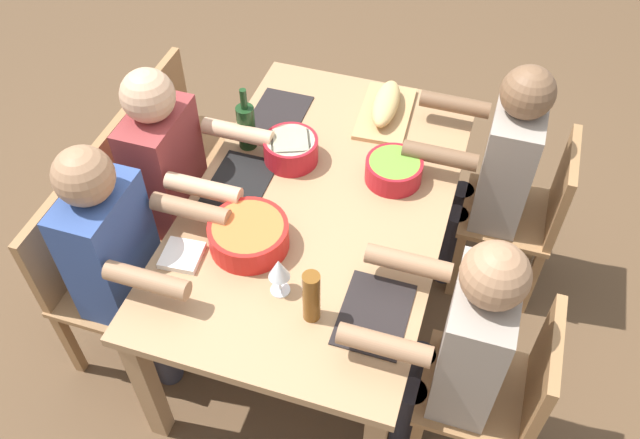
% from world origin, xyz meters
% --- Properties ---
extents(ground_plane, '(8.00, 8.00, 0.00)m').
position_xyz_m(ground_plane, '(0.00, 0.00, 0.00)').
color(ground_plane, brown).
extents(dining_table, '(1.65, 1.00, 0.74)m').
position_xyz_m(dining_table, '(0.00, 0.00, 0.66)').
color(dining_table, '#A87F56').
rests_on(dining_table, ground_plane).
extents(chair_far_left, '(0.40, 0.40, 0.85)m').
position_xyz_m(chair_far_left, '(-0.45, 0.82, 0.48)').
color(chair_far_left, '#9E7044').
rests_on(chair_far_left, ground_plane).
extents(diner_far_left, '(0.41, 0.53, 1.20)m').
position_xyz_m(diner_far_left, '(-0.45, 0.64, 0.70)').
color(diner_far_left, '#2D2D38').
rests_on(diner_far_left, ground_plane).
extents(chair_near_left, '(0.40, 0.40, 0.85)m').
position_xyz_m(chair_near_left, '(-0.45, -0.82, 0.48)').
color(chair_near_left, '#9E7044').
rests_on(chair_near_left, ground_plane).
extents(chair_near_right, '(0.40, 0.40, 0.85)m').
position_xyz_m(chair_near_right, '(0.45, -0.82, 0.48)').
color(chair_near_right, '#9E7044').
rests_on(chair_near_right, ground_plane).
extents(diner_near_right, '(0.41, 0.53, 1.20)m').
position_xyz_m(diner_near_right, '(0.45, -0.64, 0.70)').
color(diner_near_right, '#2D2D38').
rests_on(diner_near_right, ground_plane).
extents(chair_far_right, '(0.40, 0.40, 0.85)m').
position_xyz_m(chair_far_right, '(0.45, 0.82, 0.48)').
color(chair_far_right, '#9E7044').
rests_on(chair_far_right, ground_plane).
extents(diner_far_right, '(0.41, 0.53, 1.20)m').
position_xyz_m(diner_far_right, '(0.45, 0.64, 0.70)').
color(diner_far_right, '#2D2D38').
rests_on(diner_far_right, ground_plane).
extents(chair_near_center, '(0.40, 0.40, 0.85)m').
position_xyz_m(chair_near_center, '(0.00, -0.82, 0.48)').
color(chair_near_center, '#9E7044').
rests_on(chair_near_center, ground_plane).
extents(diner_near_center, '(0.41, 0.53, 1.20)m').
position_xyz_m(diner_near_center, '(0.00, -0.64, 0.70)').
color(diner_near_center, '#2D2D38').
rests_on(diner_near_center, ground_plane).
extents(serving_bowl_salad, '(0.23, 0.23, 0.10)m').
position_xyz_m(serving_bowl_salad, '(-0.21, 0.24, 0.79)').
color(serving_bowl_salad, '#B21923').
rests_on(serving_bowl_salad, dining_table).
extents(serving_bowl_pasta, '(0.23, 0.23, 0.11)m').
position_xyz_m(serving_bowl_pasta, '(-0.19, -0.19, 0.80)').
color(serving_bowl_pasta, '#B21923').
rests_on(serving_bowl_pasta, dining_table).
extents(serving_bowl_fruit, '(0.30, 0.30, 0.10)m').
position_xyz_m(serving_bowl_fruit, '(0.29, -0.18, 0.80)').
color(serving_bowl_fruit, red).
rests_on(serving_bowl_fruit, dining_table).
extents(cutting_board, '(0.41, 0.24, 0.02)m').
position_xyz_m(cutting_board, '(-0.59, 0.12, 0.75)').
color(cutting_board, tan).
rests_on(cutting_board, dining_table).
extents(bread_loaf, '(0.33, 0.13, 0.09)m').
position_xyz_m(bread_loaf, '(-0.59, 0.12, 0.81)').
color(bread_loaf, tan).
rests_on(bread_loaf, cutting_board).
extents(wine_bottle, '(0.08, 0.08, 0.29)m').
position_xyz_m(wine_bottle, '(-0.22, -0.39, 0.85)').
color(wine_bottle, '#193819').
rests_on(wine_bottle, dining_table).
extents(beer_bottle, '(0.06, 0.06, 0.22)m').
position_xyz_m(beer_bottle, '(0.52, 0.14, 0.85)').
color(beer_bottle, brown).
rests_on(beer_bottle, dining_table).
extents(wine_glass, '(0.08, 0.08, 0.17)m').
position_xyz_m(wine_glass, '(0.46, 0.00, 0.86)').
color(wine_glass, silver).
rests_on(wine_glass, dining_table).
extents(placemat_near_left, '(0.32, 0.23, 0.01)m').
position_xyz_m(placemat_near_left, '(-0.45, -0.34, 0.74)').
color(placemat_near_left, black).
rests_on(placemat_near_left, dining_table).
extents(placemat_far_right, '(0.32, 0.23, 0.01)m').
position_xyz_m(placemat_far_right, '(0.45, 0.34, 0.74)').
color(placemat_far_right, black).
rests_on(placemat_far_right, dining_table).
extents(placemat_near_center, '(0.32, 0.23, 0.01)m').
position_xyz_m(placemat_near_center, '(0.00, -0.34, 0.74)').
color(placemat_near_center, black).
rests_on(placemat_near_center, dining_table).
extents(napkin_stack, '(0.15, 0.15, 0.02)m').
position_xyz_m(napkin_stack, '(0.43, -0.39, 0.75)').
color(napkin_stack, white).
rests_on(napkin_stack, dining_table).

